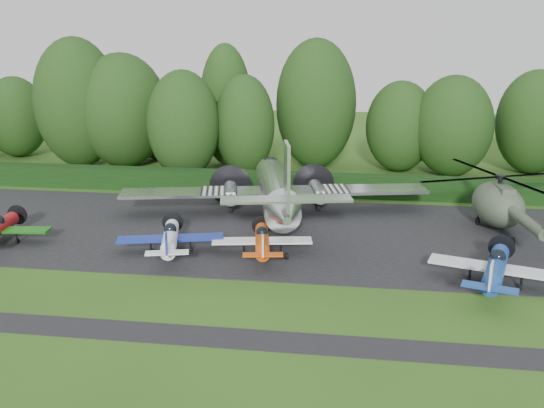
# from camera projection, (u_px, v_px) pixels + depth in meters

# --- Properties ---
(ground) EXTENTS (160.00, 160.00, 0.00)m
(ground) POSITION_uv_depth(u_px,v_px,m) (231.00, 287.00, 35.25)
(ground) COLOR #2F5217
(ground) RESTS_ON ground
(apron) EXTENTS (70.00, 18.00, 0.01)m
(apron) POSITION_uv_depth(u_px,v_px,m) (258.00, 232.00, 44.77)
(apron) COLOR black
(apron) RESTS_ON ground
(taxiway_verge) EXTENTS (70.00, 2.00, 0.00)m
(taxiway_verge) POSITION_uv_depth(u_px,v_px,m) (206.00, 337.00, 29.54)
(taxiway_verge) COLOR black
(taxiway_verge) RESTS_ON ground
(hedgerow) EXTENTS (90.00, 1.60, 2.00)m
(hedgerow) POSITION_uv_depth(u_px,v_px,m) (278.00, 194.00, 55.24)
(hedgerow) COLOR black
(hedgerow) RESTS_ON ground
(transport_plane) EXTENTS (24.78, 19.00, 7.94)m
(transport_plane) POSITION_uv_depth(u_px,v_px,m) (275.00, 191.00, 47.60)
(transport_plane) COLOR silver
(transport_plane) RESTS_ON ground
(light_plane_white) EXTENTS (7.07, 7.43, 2.72)m
(light_plane_white) POSITION_uv_depth(u_px,v_px,m) (170.00, 238.00, 40.11)
(light_plane_white) COLOR white
(light_plane_white) RESTS_ON ground
(light_plane_orange) EXTENTS (6.62, 6.96, 2.54)m
(light_plane_orange) POSITION_uv_depth(u_px,v_px,m) (262.00, 241.00, 39.83)
(light_plane_orange) COLOR #D64A0C
(light_plane_orange) RESTS_ON ground
(light_plane_blue) EXTENTS (7.67, 8.06, 2.95)m
(light_plane_blue) POSITION_uv_depth(u_px,v_px,m) (496.00, 268.00, 34.83)
(light_plane_blue) COLOR navy
(light_plane_blue) RESTS_ON ground
(helicopter) EXTENTS (12.90, 15.11, 4.16)m
(helicopter) POSITION_uv_depth(u_px,v_px,m) (498.00, 201.00, 44.83)
(helicopter) COLOR #3A4636
(helicopter) RESTS_ON ground
(tree_0) EXTENTS (5.64, 5.64, 8.64)m
(tree_0) POSITION_uv_depth(u_px,v_px,m) (156.00, 122.00, 68.91)
(tree_0) COLOR black
(tree_0) RESTS_ON ground
(tree_1) EXTENTS (7.69, 7.69, 10.66)m
(tree_1) POSITION_uv_depth(u_px,v_px,m) (535.00, 122.00, 61.87)
(tree_1) COLOR black
(tree_1) RESTS_ON ground
(tree_2) EXTENTS (7.94, 7.94, 10.19)m
(tree_2) POSITION_uv_depth(u_px,v_px,m) (453.00, 126.00, 60.78)
(tree_2) COLOR black
(tree_2) RESTS_ON ground
(tree_3) EXTENTS (8.49, 8.49, 13.68)m
(tree_3) POSITION_uv_depth(u_px,v_px,m) (316.00, 104.00, 64.03)
(tree_3) COLOR black
(tree_3) RESTS_ON ground
(tree_5) EXTENTS (7.14, 7.14, 9.34)m
(tree_5) POSITION_uv_depth(u_px,v_px,m) (16.00, 117.00, 70.35)
(tree_5) COLOR black
(tree_5) RESTS_ON ground
(tree_8) EXTENTS (9.01, 9.01, 13.81)m
(tree_8) POSITION_uv_depth(u_px,v_px,m) (77.00, 103.00, 64.74)
(tree_8) COLOR black
(tree_8) RESTS_ON ground
(tree_9) EXTENTS (6.14, 6.14, 10.21)m
(tree_9) POSITION_uv_depth(u_px,v_px,m) (245.00, 125.00, 61.43)
(tree_9) COLOR black
(tree_9) RESTS_ON ground
(tree_10) EXTENTS (7.21, 7.21, 10.76)m
(tree_10) POSITION_uv_depth(u_px,v_px,m) (183.00, 125.00, 60.00)
(tree_10) COLOR black
(tree_10) RESTS_ON ground
(tree_11) EXTENTS (7.11, 7.11, 9.46)m
(tree_11) POSITION_uv_depth(u_px,v_px,m) (400.00, 127.00, 62.97)
(tree_11) COLOR black
(tree_11) RESTS_ON ground
(tree_12) EXTENTS (9.66, 9.66, 12.18)m
(tree_12) POSITION_uv_depth(u_px,v_px,m) (123.00, 110.00, 64.88)
(tree_12) COLOR black
(tree_12) RESTS_ON ground
(tree_13) EXTENTS (5.64, 5.64, 13.12)m
(tree_13) POSITION_uv_depth(u_px,v_px,m) (226.00, 105.00, 65.47)
(tree_13) COLOR black
(tree_13) RESTS_ON ground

